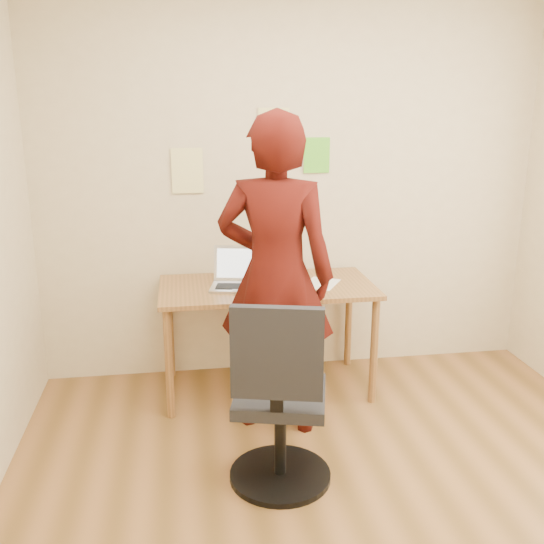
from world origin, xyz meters
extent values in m
cube|color=brown|center=(0.00, 0.00, -0.02)|extent=(3.50, 3.50, 0.04)
cube|color=beige|center=(0.00, 1.77, 1.35)|extent=(3.50, 0.04, 2.70)
cube|color=olive|center=(-0.23, 1.38, 0.72)|extent=(1.40, 0.70, 0.03)
cylinder|color=olive|center=(-0.88, 1.08, 0.35)|extent=(0.05, 0.05, 0.71)
cylinder|color=olive|center=(0.42, 1.08, 0.35)|extent=(0.05, 0.05, 0.71)
cylinder|color=olive|center=(-0.88, 1.68, 0.35)|extent=(0.05, 0.05, 0.71)
cylinder|color=olive|center=(0.42, 1.68, 0.35)|extent=(0.05, 0.05, 0.71)
cube|color=#BBBBC3|center=(-0.43, 1.34, 0.75)|extent=(0.38, 0.30, 0.02)
cube|color=black|center=(-0.43, 1.34, 0.76)|extent=(0.30, 0.18, 0.00)
cube|color=#BBBBC3|center=(-0.40, 1.48, 0.87)|extent=(0.34, 0.14, 0.23)
cube|color=white|center=(-0.40, 1.48, 0.87)|extent=(0.30, 0.11, 0.19)
cube|color=white|center=(0.13, 1.36, 0.74)|extent=(0.31, 0.34, 0.00)
cube|color=black|center=(-0.07, 1.17, 0.74)|extent=(0.07, 0.12, 0.01)
cube|color=#3F4C59|center=(-0.07, 1.17, 0.75)|extent=(0.06, 0.10, 0.00)
cube|color=#ECE28D|center=(-0.72, 1.74, 1.45)|extent=(0.21, 0.00, 0.30)
cube|color=#ECE28D|center=(-0.13, 1.74, 1.71)|extent=(0.21, 0.00, 0.30)
cube|color=#5BC62C|center=(0.17, 1.74, 1.55)|extent=(0.18, 0.00, 0.24)
cube|color=black|center=(-0.31, 0.35, 0.47)|extent=(0.54, 0.54, 0.06)
cube|color=black|center=(-0.37, 0.14, 0.79)|extent=(0.43, 0.15, 0.45)
cube|color=black|center=(-0.36, 0.14, 0.56)|extent=(0.07, 0.05, 0.12)
cylinder|color=black|center=(-0.31, 0.35, 0.22)|extent=(0.06, 0.06, 0.45)
cylinder|color=black|center=(-0.31, 0.35, 0.02)|extent=(0.53, 0.53, 0.03)
imported|color=#3D0C08|center=(-0.25, 0.92, 0.93)|extent=(0.79, 0.64, 1.87)
camera|label=1|loc=(-0.78, -2.38, 1.90)|focal=40.00mm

